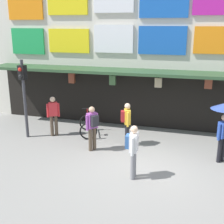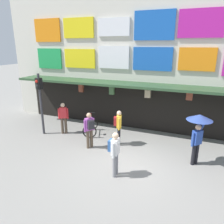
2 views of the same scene
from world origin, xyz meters
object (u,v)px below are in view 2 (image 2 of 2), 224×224
(pedestrian_in_blue, at_px, (90,128))
(pedestrian_in_red, at_px, (115,151))
(bicycle_parked, at_px, (91,127))
(pedestrian_with_umbrella, at_px, (199,126))
(traffic_light_near, at_px, (40,95))
(pedestrian_in_yellow, at_px, (118,125))
(pedestrian_in_black, at_px, (63,116))

(pedestrian_in_blue, height_order, pedestrian_in_red, same)
(bicycle_parked, height_order, pedestrian_with_umbrella, pedestrian_with_umbrella)
(pedestrian_in_red, bearing_deg, traffic_light_near, 156.54)
(pedestrian_in_blue, height_order, pedestrian_in_yellow, same)
(traffic_light_near, relative_size, pedestrian_in_blue, 1.90)
(pedestrian_with_umbrella, xyz_separation_m, pedestrian_in_black, (-6.58, 0.69, -0.66))
(pedestrian_with_umbrella, bearing_deg, pedestrian_in_blue, -176.07)
(pedestrian_with_umbrella, relative_size, pedestrian_in_yellow, 1.24)
(traffic_light_near, relative_size, pedestrian_in_black, 1.90)
(pedestrian_in_red, bearing_deg, pedestrian_with_umbrella, 35.89)
(pedestrian_with_umbrella, distance_m, pedestrian_in_black, 6.65)
(pedestrian_in_yellow, height_order, pedestrian_in_red, same)
(traffic_light_near, distance_m, bicycle_parked, 3.06)
(traffic_light_near, bearing_deg, pedestrian_in_black, 25.62)
(pedestrian_in_red, bearing_deg, pedestrian_in_black, 146.39)
(pedestrian_in_blue, xyz_separation_m, pedestrian_in_yellow, (1.08, 0.82, 0.00))
(bicycle_parked, distance_m, pedestrian_with_umbrella, 5.51)
(pedestrian_in_blue, distance_m, pedestrian_in_yellow, 1.36)
(traffic_light_near, bearing_deg, pedestrian_in_red, -23.46)
(traffic_light_near, relative_size, pedestrian_in_yellow, 1.90)
(traffic_light_near, distance_m, pedestrian_with_umbrella, 7.59)
(bicycle_parked, relative_size, pedestrian_in_blue, 0.80)
(pedestrian_in_yellow, bearing_deg, traffic_light_near, -176.01)
(pedestrian_in_blue, relative_size, pedestrian_in_red, 1.00)
(pedestrian_with_umbrella, height_order, pedestrian_in_red, pedestrian_with_umbrella)
(bicycle_parked, xyz_separation_m, pedestrian_in_red, (2.59, -3.08, 0.59))
(pedestrian_in_red, bearing_deg, pedestrian_in_blue, 138.99)
(pedestrian_with_umbrella, relative_size, pedestrian_in_blue, 1.24)
(traffic_light_near, distance_m, pedestrian_in_black, 1.60)
(pedestrian_in_black, distance_m, pedestrian_in_red, 4.72)
(pedestrian_with_umbrella, bearing_deg, bicycle_parked, 167.54)
(traffic_light_near, xyz_separation_m, bicycle_parked, (2.33, 0.94, -1.75))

